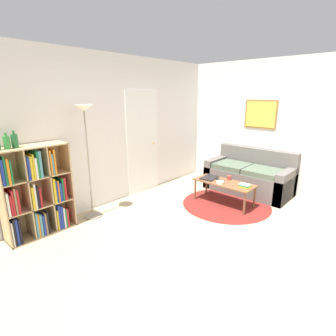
# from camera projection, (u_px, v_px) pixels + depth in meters

# --- Properties ---
(ground_plane) EXTENTS (14.00, 14.00, 0.00)m
(ground_plane) POSITION_uv_depth(u_px,v_px,m) (262.00, 255.00, 3.26)
(ground_plane) COLOR tan
(wall_back) EXTENTS (7.76, 0.11, 2.60)m
(wall_back) POSITION_uv_depth(u_px,v_px,m) (119.00, 131.00, 4.74)
(wall_back) COLOR silver
(wall_back) RESTS_ON ground_plane
(wall_right) EXTENTS (0.08, 5.79, 2.60)m
(wall_right) POSITION_uv_depth(u_px,v_px,m) (251.00, 125.00, 5.51)
(wall_right) COLOR silver
(wall_right) RESTS_ON ground_plane
(rug) EXTENTS (1.57, 1.57, 0.01)m
(rug) POSITION_uv_depth(u_px,v_px,m) (226.00, 204.00, 4.76)
(rug) COLOR maroon
(rug) RESTS_ON ground_plane
(bookshelf) EXTENTS (0.91, 0.34, 1.27)m
(bookshelf) POSITION_uv_depth(u_px,v_px,m) (35.00, 194.00, 3.62)
(bookshelf) COLOR tan
(bookshelf) RESTS_ON ground_plane
(floor_lamp) EXTENTS (0.28, 0.28, 1.79)m
(floor_lamp) POSITION_uv_depth(u_px,v_px,m) (86.00, 130.00, 3.92)
(floor_lamp) COLOR gray
(floor_lamp) RESTS_ON ground_plane
(couch) EXTENTS (0.82, 1.64, 0.85)m
(couch) POSITION_uv_depth(u_px,v_px,m) (250.00, 177.00, 5.36)
(couch) COLOR #66605B
(couch) RESTS_ON ground_plane
(coffee_table) EXTENTS (0.46, 1.08, 0.41)m
(coffee_table) POSITION_uv_depth(u_px,v_px,m) (224.00, 184.00, 4.70)
(coffee_table) COLOR brown
(coffee_table) RESTS_ON ground_plane
(laptop) EXTENTS (0.37, 0.28, 0.02)m
(laptop) POSITION_uv_depth(u_px,v_px,m) (210.00, 178.00, 4.90)
(laptop) COLOR black
(laptop) RESTS_ON coffee_table
(bowl) EXTENTS (0.13, 0.13, 0.05)m
(bowl) POSITION_uv_depth(u_px,v_px,m) (220.00, 182.00, 4.59)
(bowl) COLOR silver
(bowl) RESTS_ON coffee_table
(book_stack_on_table) EXTENTS (0.14, 0.19, 0.05)m
(book_stack_on_table) POSITION_uv_depth(u_px,v_px,m) (245.00, 186.00, 4.43)
(book_stack_on_table) COLOR gold
(book_stack_on_table) RESTS_ON coffee_table
(cup) EXTENTS (0.08, 0.08, 0.08)m
(cup) POSITION_uv_depth(u_px,v_px,m) (229.00, 178.00, 4.80)
(cup) COLOR #A33D33
(cup) RESTS_ON coffee_table
(remote) EXTENTS (0.07, 0.17, 0.02)m
(remote) POSITION_uv_depth(u_px,v_px,m) (220.00, 180.00, 4.76)
(remote) COLOR black
(remote) RESTS_ON coffee_table
(bottle_middle) EXTENTS (0.08, 0.08, 0.20)m
(bottle_middle) POSITION_uv_depth(u_px,v_px,m) (7.00, 142.00, 3.22)
(bottle_middle) COLOR #2D8438
(bottle_middle) RESTS_ON bookshelf
(bottle_right) EXTENTS (0.08, 0.08, 0.22)m
(bottle_right) POSITION_uv_depth(u_px,v_px,m) (15.00, 141.00, 3.30)
(bottle_right) COLOR #236633
(bottle_right) RESTS_ON bookshelf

